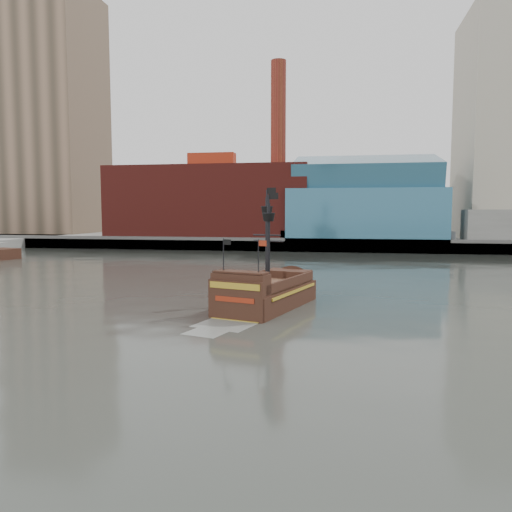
# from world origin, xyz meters

# --- Properties ---
(ground) EXTENTS (400.00, 400.00, 0.00)m
(ground) POSITION_xyz_m (0.00, 0.00, 0.00)
(ground) COLOR #2B2E29
(ground) RESTS_ON ground
(promenade_far) EXTENTS (220.00, 60.00, 2.00)m
(promenade_far) POSITION_xyz_m (0.00, 92.00, 1.00)
(promenade_far) COLOR slate
(promenade_far) RESTS_ON ground
(seawall) EXTENTS (220.00, 1.00, 2.60)m
(seawall) POSITION_xyz_m (0.00, 62.50, 1.30)
(seawall) COLOR #4C4C49
(seawall) RESTS_ON ground
(skyline) EXTENTS (149.00, 45.00, 62.00)m
(skyline) POSITION_xyz_m (5.21, 84.56, 24.55)
(skyline) COLOR #7E624C
(skyline) RESTS_ON promenade_far
(pirate_ship) EXTENTS (7.80, 14.50, 10.40)m
(pirate_ship) POSITION_xyz_m (0.24, 7.00, 0.94)
(pirate_ship) COLOR black
(pirate_ship) RESTS_ON ground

